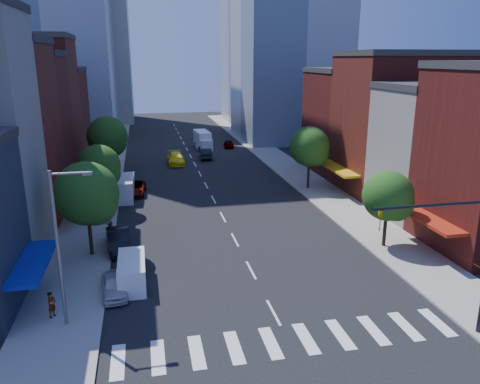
# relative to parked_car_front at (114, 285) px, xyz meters

# --- Properties ---
(ground) EXTENTS (220.00, 220.00, 0.00)m
(ground) POSITION_rel_parked_car_front_xyz_m (9.50, -4.26, -0.66)
(ground) COLOR black
(ground) RESTS_ON ground
(sidewalk_left) EXTENTS (5.00, 120.00, 0.15)m
(sidewalk_left) POSITION_rel_parked_car_front_xyz_m (-3.00, 35.74, -0.59)
(sidewalk_left) COLOR gray
(sidewalk_left) RESTS_ON ground
(sidewalk_right) EXTENTS (5.00, 120.00, 0.15)m
(sidewalk_right) POSITION_rel_parked_car_front_xyz_m (22.00, 35.74, -0.59)
(sidewalk_right) COLOR gray
(sidewalk_right) RESTS_ON ground
(crosswalk) EXTENTS (19.00, 3.00, 0.01)m
(crosswalk) POSITION_rel_parked_car_front_xyz_m (9.50, -7.26, -0.66)
(crosswalk) COLOR silver
(crosswalk) RESTS_ON ground
(bldg_left_3) EXTENTS (12.00, 8.00, 15.00)m
(bldg_left_3) POSITION_rel_parked_car_front_xyz_m (-11.50, 24.74, 6.84)
(bldg_left_3) COLOR #511614
(bldg_left_3) RESTS_ON ground
(bldg_left_4) EXTENTS (12.00, 9.00, 17.00)m
(bldg_left_4) POSITION_rel_parked_car_front_xyz_m (-11.50, 33.24, 7.84)
(bldg_left_4) COLOR maroon
(bldg_left_4) RESTS_ON ground
(bldg_left_5) EXTENTS (12.00, 10.00, 13.00)m
(bldg_left_5) POSITION_rel_parked_car_front_xyz_m (-11.50, 42.74, 5.84)
(bldg_left_5) COLOR #511614
(bldg_left_5) RESTS_ON ground
(bldg_right_1) EXTENTS (12.00, 8.00, 12.00)m
(bldg_right_1) POSITION_rel_parked_car_front_xyz_m (30.50, 10.74, 5.34)
(bldg_right_1) COLOR #B7B1A9
(bldg_right_1) RESTS_ON ground
(bldg_right_2) EXTENTS (12.00, 10.00, 15.00)m
(bldg_right_2) POSITION_rel_parked_car_front_xyz_m (30.50, 19.74, 6.84)
(bldg_right_2) COLOR maroon
(bldg_right_2) RESTS_ON ground
(bldg_right_3) EXTENTS (12.00, 10.00, 13.00)m
(bldg_right_3) POSITION_rel_parked_car_front_xyz_m (30.50, 29.74, 5.84)
(bldg_right_3) COLOR #511614
(bldg_right_3) RESTS_ON ground
(traffic_signal) EXTENTS (7.24, 2.24, 8.00)m
(traffic_signal) POSITION_rel_parked_car_front_xyz_m (19.44, -8.76, 3.49)
(traffic_signal) COLOR black
(traffic_signal) RESTS_ON sidewalk_right
(streetlight) EXTENTS (2.25, 0.25, 9.00)m
(streetlight) POSITION_rel_parked_car_front_xyz_m (-2.31, -3.26, 4.61)
(streetlight) COLOR slate
(streetlight) RESTS_ON sidewalk_left
(tree_left_near) EXTENTS (4.80, 4.80, 7.30)m
(tree_left_near) POSITION_rel_parked_car_front_xyz_m (-1.85, 6.67, 4.20)
(tree_left_near) COLOR black
(tree_left_near) RESTS_ON sidewalk_left
(tree_left_mid) EXTENTS (4.20, 4.20, 6.65)m
(tree_left_mid) POSITION_rel_parked_car_front_xyz_m (-1.85, 17.67, 3.86)
(tree_left_mid) COLOR black
(tree_left_mid) RESTS_ON sidewalk_left
(tree_left_far) EXTENTS (5.00, 5.00, 7.75)m
(tree_left_far) POSITION_rel_parked_car_front_xyz_m (-1.85, 31.67, 4.54)
(tree_left_far) COLOR black
(tree_left_far) RESTS_ON sidewalk_left
(tree_right_near) EXTENTS (4.00, 4.00, 6.20)m
(tree_right_near) POSITION_rel_parked_car_front_xyz_m (21.15, 3.67, 3.53)
(tree_right_near) COLOR black
(tree_right_near) RESTS_ON sidewalk_right
(tree_right_far) EXTENTS (4.60, 4.60, 7.20)m
(tree_right_far) POSITION_rel_parked_car_front_xyz_m (21.15, 21.67, 4.20)
(tree_right_far) COLOR black
(tree_right_far) RESTS_ON sidewalk_right
(parked_car_front) EXTENTS (2.00, 4.04, 1.33)m
(parked_car_front) POSITION_rel_parked_car_front_xyz_m (0.00, 0.00, 0.00)
(parked_car_front) COLOR silver
(parked_car_front) RESTS_ON ground
(parked_car_second) EXTENTS (2.32, 5.13, 1.63)m
(parked_car_second) POSITION_rel_parked_car_front_xyz_m (0.00, 7.62, 0.15)
(parked_car_second) COLOR black
(parked_car_second) RESTS_ON ground
(parked_car_third) EXTENTS (2.72, 5.19, 1.39)m
(parked_car_third) POSITION_rel_parked_car_front_xyz_m (1.11, 23.58, 0.03)
(parked_car_third) COLOR #999999
(parked_car_third) RESTS_ON ground
(parked_car_rear) EXTENTS (2.22, 5.12, 1.47)m
(parked_car_rear) POSITION_rel_parked_car_front_xyz_m (0.00, 22.86, 0.07)
(parked_car_rear) COLOR black
(parked_car_rear) RESTS_ON ground
(cargo_van_near) EXTENTS (1.84, 4.45, 1.89)m
(cargo_van_near) POSITION_rel_parked_car_front_xyz_m (1.14, 1.07, 0.27)
(cargo_van_near) COLOR white
(cargo_van_near) RESTS_ON ground
(cargo_van_far) EXTENTS (2.40, 5.60, 2.36)m
(cargo_van_far) POSITION_rel_parked_car_front_xyz_m (-0.00, 21.96, 0.51)
(cargo_van_far) COLOR silver
(cargo_van_far) RESTS_ON ground
(taxi) EXTENTS (2.34, 5.68, 1.64)m
(taxi) POSITION_rel_parked_car_front_xyz_m (6.84, 38.39, 0.16)
(taxi) COLOR #FFEA0D
(taxi) RESTS_ON ground
(traffic_car_oncoming) EXTENTS (2.14, 4.92, 1.58)m
(traffic_car_oncoming) POSITION_rel_parked_car_front_xyz_m (11.65, 41.41, 0.13)
(traffic_car_oncoming) COLOR black
(traffic_car_oncoming) RESTS_ON ground
(traffic_car_far) EXTENTS (1.97, 4.03, 1.32)m
(traffic_car_far) POSITION_rel_parked_car_front_xyz_m (16.72, 49.71, -0.00)
(traffic_car_far) COLOR #999999
(traffic_car_far) RESTS_ON ground
(box_truck) EXTENTS (2.55, 7.21, 2.86)m
(box_truck) POSITION_rel_parked_car_front_xyz_m (12.29, 49.99, 0.69)
(box_truck) COLOR white
(box_truck) RESTS_ON ground
(pedestrian_near) EXTENTS (0.62, 0.69, 1.57)m
(pedestrian_near) POSITION_rel_parked_car_front_xyz_m (-3.39, -2.28, 0.27)
(pedestrian_near) COLOR #999999
(pedestrian_near) RESTS_ON sidewalk_left
(pedestrian_far) EXTENTS (1.03, 1.15, 1.95)m
(pedestrian_far) POSITION_rel_parked_car_front_xyz_m (-1.00, 11.12, 0.46)
(pedestrian_far) COLOR #999999
(pedestrian_far) RESTS_ON sidewalk_left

